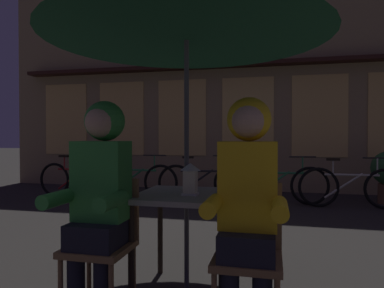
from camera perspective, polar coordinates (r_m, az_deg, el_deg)
The scene contains 13 objects.
cafe_table at distance 2.63m, azimuth -0.89°, elevation -10.25°, with size 0.72×0.72×0.74m.
patio_umbrella at distance 2.73m, azimuth -0.90°, elevation 20.41°, with size 2.10×2.10×2.31m.
lantern at distance 2.52m, azimuth -0.26°, elevation -5.61°, with size 0.11×0.11×0.23m.
chair_left at distance 2.49m, azimuth -14.19°, elevation -14.43°, with size 0.40×0.40×0.87m.
chair_right at distance 2.24m, azimuth 9.20°, elevation -16.23°, with size 0.40×0.40×0.87m.
person_left_hooded at distance 2.37m, azimuth -14.87°, elevation -6.42°, with size 0.45×0.56×1.40m.
person_right_hooded at distance 2.10m, azimuth 9.12°, elevation -7.35°, with size 0.45×0.56×1.40m.
shopfront_building at distance 8.23m, azimuth 4.01°, elevation 14.67°, with size 10.00×0.93×6.20m.
bicycle_nearest at distance 7.03m, azimuth -18.29°, elevation -5.58°, with size 1.68×0.14×0.84m.
bicycle_second at distance 6.65m, azimuth -9.32°, elevation -5.91°, with size 1.68×0.10×0.84m.
bicycle_third at distance 6.36m, azimuth 1.89°, elevation -6.22°, with size 1.67×0.29×0.84m.
bicycle_fourth at distance 6.21m, azimuth 14.06°, elevation -6.43°, with size 1.68×0.24×0.84m.
bicycle_fifth at distance 6.28m, azimuth 24.60°, elevation -6.41°, with size 1.68×0.12×0.84m.
Camera 1 is at (0.63, -2.50, 1.15)m, focal length 32.60 mm.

